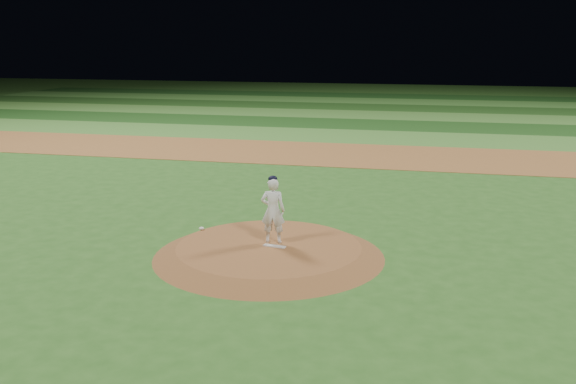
{
  "coord_description": "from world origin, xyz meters",
  "views": [
    {
      "loc": [
        3.75,
        -14.05,
        5.06
      ],
      "look_at": [
        0.0,
        2.0,
        1.1
      ],
      "focal_mm": 40.0,
      "sensor_mm": 36.0,
      "label": 1
    }
  ],
  "objects": [
    {
      "name": "ground",
      "position": [
        0.0,
        0.0,
        0.0
      ],
      "size": [
        120.0,
        120.0,
        0.0
      ],
      "primitive_type": "plane",
      "color": "#2A5C1E",
      "rests_on": "ground"
    },
    {
      "name": "infield_dirt_band",
      "position": [
        0.0,
        14.0,
        0.01
      ],
      "size": [
        70.0,
        6.0,
        0.02
      ],
      "primitive_type": "cube",
      "color": "brown",
      "rests_on": "ground"
    },
    {
      "name": "outfield_stripe_0",
      "position": [
        0.0,
        19.5,
        0.01
      ],
      "size": [
        70.0,
        5.0,
        0.02
      ],
      "primitive_type": "cube",
      "color": "#407A2C",
      "rests_on": "ground"
    },
    {
      "name": "outfield_stripe_1",
      "position": [
        0.0,
        24.5,
        0.01
      ],
      "size": [
        70.0,
        5.0,
        0.02
      ],
      "primitive_type": "cube",
      "color": "#1A4516",
      "rests_on": "ground"
    },
    {
      "name": "outfield_stripe_2",
      "position": [
        0.0,
        29.5,
        0.01
      ],
      "size": [
        70.0,
        5.0,
        0.02
      ],
      "primitive_type": "cube",
      "color": "#3F792C",
      "rests_on": "ground"
    },
    {
      "name": "outfield_stripe_3",
      "position": [
        0.0,
        34.5,
        0.01
      ],
      "size": [
        70.0,
        5.0,
        0.02
      ],
      "primitive_type": "cube",
      "color": "#1D4716",
      "rests_on": "ground"
    },
    {
      "name": "outfield_stripe_4",
      "position": [
        0.0,
        39.5,
        0.01
      ],
      "size": [
        70.0,
        5.0,
        0.02
      ],
      "primitive_type": "cube",
      "color": "#3B7A2C",
      "rests_on": "ground"
    },
    {
      "name": "outfield_stripe_5",
      "position": [
        0.0,
        44.5,
        0.01
      ],
      "size": [
        70.0,
        5.0,
        0.02
      ],
      "primitive_type": "cube",
      "color": "#194616",
      "rests_on": "ground"
    },
    {
      "name": "pitchers_mound",
      "position": [
        0.0,
        0.0,
        0.12
      ],
      "size": [
        5.5,
        5.5,
        0.25
      ],
      "primitive_type": "cone",
      "color": "brown",
      "rests_on": "ground"
    },
    {
      "name": "pitching_rubber",
      "position": [
        0.15,
        -0.03,
        0.26
      ],
      "size": [
        0.56,
        0.22,
        0.03
      ],
      "primitive_type": "cube",
      "rotation": [
        0.0,
        0.0,
        -0.16
      ],
      "color": "silver",
      "rests_on": "pitchers_mound"
    },
    {
      "name": "rosin_bag",
      "position": [
        -2.03,
        0.87,
        0.29
      ],
      "size": [
        0.14,
        0.14,
        0.07
      ],
      "primitive_type": "ellipsoid",
      "color": "silver",
      "rests_on": "pitchers_mound"
    },
    {
      "name": "pitcher_on_mound",
      "position": [
        0.03,
        0.28,
        1.06
      ],
      "size": [
        0.61,
        0.43,
        1.65
      ],
      "color": "white",
      "rests_on": "pitchers_mound"
    }
  ]
}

